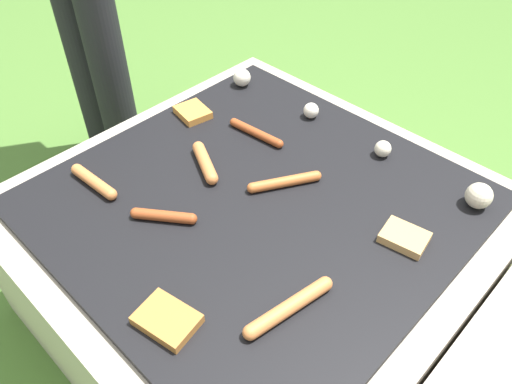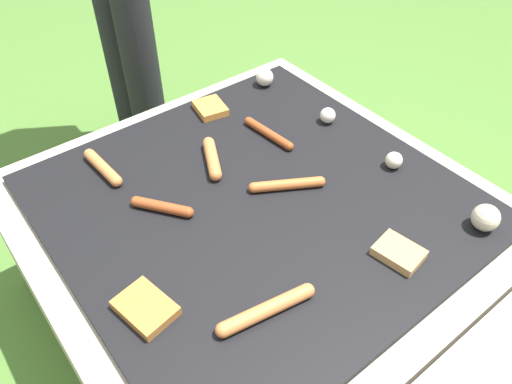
{
  "view_description": "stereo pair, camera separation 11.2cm",
  "coord_description": "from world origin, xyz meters",
  "views": [
    {
      "loc": [
        0.57,
        -0.59,
        1.22
      ],
      "look_at": [
        0.0,
        0.0,
        0.45
      ],
      "focal_mm": 35.0,
      "sensor_mm": 36.0,
      "label": 1
    },
    {
      "loc": [
        0.65,
        -0.51,
        1.22
      ],
      "look_at": [
        0.0,
        0.0,
        0.45
      ],
      "focal_mm": 35.0,
      "sensor_mm": 36.0,
      "label": 2
    }
  ],
  "objects": [
    {
      "name": "ground_plane",
      "position": [
        0.0,
        0.0,
        0.0
      ],
      "size": [
        14.0,
        14.0,
        0.0
      ],
      "primitive_type": "plane",
      "color": "#47702D"
    },
    {
      "name": "bread_slice_center",
      "position": [
        0.31,
        0.12,
        0.44
      ],
      "size": [
        0.1,
        0.09,
        0.02
      ],
      "color": "tan",
      "rests_on": "grill"
    },
    {
      "name": "bread_slice_left",
      "position": [
        -0.36,
        0.12,
        0.44
      ],
      "size": [
        0.1,
        0.09,
        0.02
      ],
      "color": "#D18438",
      "rests_on": "grill"
    },
    {
      "name": "bread_slice_right",
      "position": [
        0.11,
        -0.34,
        0.44
      ],
      "size": [
        0.12,
        0.1,
        0.02
      ],
      "color": "#B27033",
      "rests_on": "grill"
    },
    {
      "name": "sausage_back_right",
      "position": [
        -0.17,
        -0.01,
        0.44
      ],
      "size": [
        0.14,
        0.09,
        0.03
      ],
      "color": "#C6753D",
      "rests_on": "grill"
    },
    {
      "name": "sausage_back_center",
      "position": [
        0.25,
        -0.17,
        0.44
      ],
      "size": [
        0.06,
        0.2,
        0.03
      ],
      "color": "#C6753D",
      "rests_on": "grill"
    },
    {
      "name": "mushroom_row",
      "position": [
        0.05,
        0.33,
        0.45
      ],
      "size": [
        0.8,
        0.06,
        0.06
      ],
      "color": "silver",
      "rests_on": "grill"
    },
    {
      "name": "sausage_back_left",
      "position": [
        0.02,
        0.08,
        0.44
      ],
      "size": [
        0.1,
        0.16,
        0.02
      ],
      "color": "#B7602D",
      "rests_on": "grill"
    },
    {
      "name": "sausage_front_right",
      "position": [
        -0.16,
        0.17,
        0.44
      ],
      "size": [
        0.17,
        0.04,
        0.02
      ],
      "color": "#93421E",
      "rests_on": "grill"
    },
    {
      "name": "grill",
      "position": [
        0.0,
        0.0,
        0.21
      ],
      "size": [
        0.99,
        0.99,
        0.43
      ],
      "color": "#A89E8C",
      "rests_on": "ground_plane"
    },
    {
      "name": "sausage_mid_right",
      "position": [
        -0.1,
        -0.19,
        0.44
      ],
      "size": [
        0.13,
        0.1,
        0.02
      ],
      "color": "#93421E",
      "rests_on": "grill"
    },
    {
      "name": "sausage_front_center",
      "position": [
        -0.3,
        -0.23,
        0.44
      ],
      "size": [
        0.16,
        0.03,
        0.03
      ],
      "color": "#C6753D",
      "rests_on": "grill"
    }
  ]
}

